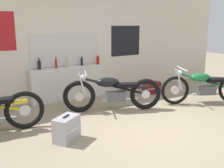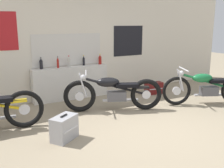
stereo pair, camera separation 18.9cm
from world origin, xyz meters
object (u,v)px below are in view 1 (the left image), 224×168
(bottle_rightmost, at_px, (98,60))
(hard_case_darkred, at_px, (151,88))
(bottle_left_center, at_px, (56,63))
(bottle_center, at_px, (67,62))
(hard_case_silver, at_px, (67,129))
(motorcycle_green, at_px, (204,86))
(bottle_right_center, at_px, (82,61))
(motorcycle_black, at_px, (113,92))
(bottle_leftmost, at_px, (39,64))

(bottle_rightmost, bearing_deg, hard_case_darkred, -27.19)
(bottle_left_center, distance_m, bottle_rightmost, 1.21)
(bottle_center, height_order, hard_case_silver, bottle_center)
(motorcycle_green, height_order, hard_case_silver, motorcycle_green)
(bottle_right_center, distance_m, motorcycle_black, 1.57)
(motorcycle_green, bearing_deg, bottle_rightmost, 131.65)
(bottle_leftmost, bearing_deg, motorcycle_black, -49.20)
(motorcycle_black, bearing_deg, hard_case_silver, -148.37)
(bottle_center, height_order, motorcycle_green, bottle_center)
(motorcycle_green, bearing_deg, bottle_center, 142.94)
(bottle_rightmost, bearing_deg, hard_case_silver, -128.86)
(bottle_left_center, bearing_deg, hard_case_darkred, -15.17)
(bottle_leftmost, height_order, hard_case_silver, bottle_leftmost)
(bottle_right_center, bearing_deg, bottle_rightmost, -4.97)
(bottle_center, bearing_deg, motorcycle_black, -69.21)
(motorcycle_black, distance_m, hard_case_darkred, 1.91)
(bottle_center, relative_size, hard_case_darkred, 0.57)
(bottle_leftmost, distance_m, motorcycle_green, 4.17)
(bottle_leftmost, relative_size, bottle_center, 0.98)
(bottle_rightmost, bearing_deg, bottle_center, -179.53)
(bottle_rightmost, bearing_deg, bottle_left_center, -179.82)
(bottle_leftmost, xyz_separation_m, bottle_right_center, (1.16, 0.01, -0.01))
(motorcycle_black, xyz_separation_m, hard_case_darkred, (1.75, 0.72, -0.27))
(bottle_leftmost, bearing_deg, hard_case_darkred, -13.78)
(bottle_right_center, height_order, motorcycle_black, bottle_right_center)
(motorcycle_green, xyz_separation_m, hard_case_darkred, (-0.52, 1.42, -0.27))
(bottle_leftmost, height_order, motorcycle_black, bottle_leftmost)
(bottle_rightmost, bearing_deg, bottle_right_center, 175.03)
(bottle_center, xyz_separation_m, hard_case_silver, (-0.99, -2.35, -0.79))
(hard_case_silver, bearing_deg, motorcycle_green, 3.52)
(bottle_left_center, xyz_separation_m, bottle_right_center, (0.74, 0.05, -0.01))
(bottle_right_center, xyz_separation_m, motorcycle_green, (2.36, -2.17, -0.55))
(bottle_leftmost, distance_m, bottle_rightmost, 1.63)
(hard_case_darkred, bearing_deg, motorcycle_black, -157.73)
(bottle_left_center, relative_size, motorcycle_black, 0.14)
(motorcycle_green, bearing_deg, hard_case_darkred, 110.07)
(bottle_right_center, relative_size, hard_case_darkred, 0.53)
(bottle_rightmost, height_order, motorcycle_black, bottle_rightmost)
(bottle_rightmost, relative_size, hard_case_darkred, 0.55)
(bottle_rightmost, height_order, motorcycle_green, bottle_rightmost)
(bottle_left_center, height_order, bottle_rightmost, bottle_left_center)
(bottle_right_center, distance_m, bottle_rightmost, 0.48)
(bottle_rightmost, xyz_separation_m, motorcycle_green, (1.89, -2.13, -0.56))
(bottle_leftmost, distance_m, bottle_left_center, 0.42)
(bottle_center, distance_m, bottle_rightmost, 0.91)
(bottle_leftmost, xyz_separation_m, bottle_rightmost, (1.63, -0.03, -0.00))
(motorcycle_green, relative_size, hard_case_darkred, 3.91)
(hard_case_darkred, bearing_deg, bottle_leftmost, 166.22)
(bottle_leftmost, relative_size, motorcycle_green, 0.14)
(bottle_right_center, distance_m, hard_case_darkred, 2.15)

